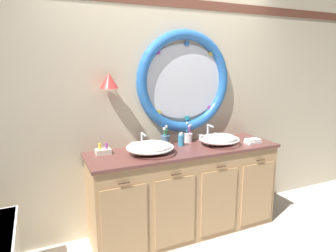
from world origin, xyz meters
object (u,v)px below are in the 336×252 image
Objects in this scene: sink_basin_left at (150,147)px; toothbrush_holder_left at (165,140)px; soap_dispenser at (181,140)px; toiletry_basket at (103,151)px; toothbrush_holder_right at (188,137)px; sink_basin_right at (219,139)px; folded_hand_towel at (253,141)px.

toothbrush_holder_left is at bearing 40.53° from sink_basin_left.
toiletry_basket is (-0.79, 0.04, -0.03)m from soap_dispenser.
toiletry_basket is (-0.92, -0.05, -0.03)m from toothbrush_holder_right.
sink_basin_left is at bearing -139.47° from toothbrush_holder_left.
soap_dispenser is at bearing -3.23° from toiletry_basket.
sink_basin_left reaches higher than sink_basin_right.
soap_dispenser is at bearing 18.04° from sink_basin_left.
toothbrush_holder_left reaches higher than toiletry_basket.
toothbrush_holder_left is 0.93m from folded_hand_towel.
toothbrush_holder_right is (0.27, 0.00, -0.00)m from toothbrush_holder_left.
folded_hand_towel is at bearing -17.29° from soap_dispenser.
toothbrush_holder_right reaches higher than soap_dispenser.
sink_basin_right is (0.77, 0.00, -0.00)m from sink_basin_left.
folded_hand_towel is at bearing -27.85° from toothbrush_holder_right.
folded_hand_towel is at bearing -19.83° from toothbrush_holder_left.
soap_dispenser reaches higher than folded_hand_towel.
folded_hand_towel is at bearing -16.11° from sink_basin_right.
sink_basin_left is at bearing -157.32° from toothbrush_holder_right.
toothbrush_holder_left is (-0.52, 0.21, 0.00)m from sink_basin_right.
toothbrush_holder_right is 0.93m from toiletry_basket.
sink_basin_right is at bearing -22.28° from toothbrush_holder_left.
toiletry_basket is (-0.40, 0.17, -0.03)m from sink_basin_left.
sink_basin_left is 2.14× the size of toothbrush_holder_left.
toothbrush_holder_left reaches higher than folded_hand_towel.
toothbrush_holder_left is 0.27m from toothbrush_holder_right.
folded_hand_towel is at bearing -10.16° from toiletry_basket.
toothbrush_holder_right is at bearing 0.87° from toothbrush_holder_left.
sink_basin_left is 2.73× the size of folded_hand_towel.
sink_basin_left is at bearing -22.99° from toiletry_basket.
toothbrush_holder_left is at bearing 3.68° from toiletry_basket.
sink_basin_left is at bearing -180.00° from sink_basin_right.
toiletry_basket is at bearing 171.70° from sink_basin_right.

